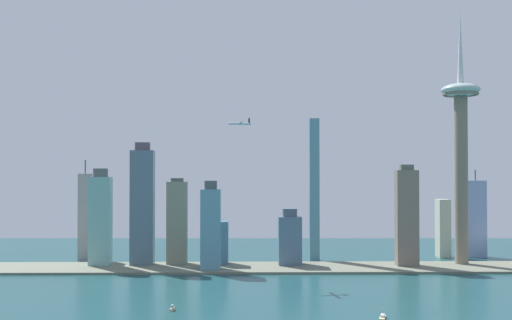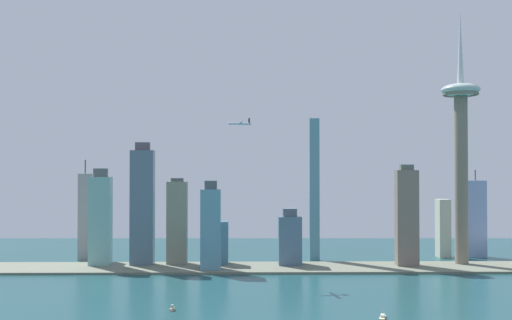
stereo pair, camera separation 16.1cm
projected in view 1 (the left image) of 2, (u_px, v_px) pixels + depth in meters
The scene contains 16 objects.
waterfront_pier at pixel (280, 268), 684.48m from camera, with size 742.93×76.93×2.56m, color slate.
observation_tower at pixel (461, 135), 709.80m from camera, with size 45.12×45.12×303.75m.
skyscraper_0 at pixel (290, 240), 701.46m from camera, with size 26.79×25.14×68.03m.
skyscraper_1 at pixel (476, 219), 781.38m from camera, with size 24.94×13.52×113.49m.
skyscraper_2 at pixel (407, 218), 694.01m from camera, with size 25.05×15.21×119.42m.
skyscraper_3 at pixel (443, 228), 778.65m from camera, with size 14.84×20.53×75.19m.
skyscraper_4 at pixel (211, 229), 667.61m from camera, with size 22.01×20.66×101.13m.
skyscraper_5 at pixel (220, 244), 706.83m from camera, with size 18.81×21.12×52.50m.
skyscraper_6 at pixel (314, 189), 748.92m from camera, with size 12.30×12.59×177.71m.
skyscraper_7 at pixel (85, 217), 755.02m from camera, with size 12.91×20.74×126.08m.
skyscraper_8 at pixel (177, 223), 707.36m from camera, with size 23.44×16.73×103.57m.
skyscraper_9 at pixel (100, 220), 697.83m from camera, with size 24.96×15.97×114.87m.
skyscraper_10 at pixel (142, 207), 701.00m from camera, with size 27.15×15.93×145.51m.
boat_2 at pixel (383, 317), 452.48m from camera, with size 8.15×14.63×8.52m.
boat_3 at pixel (172, 309), 478.18m from camera, with size 3.45×8.06×4.63m.
airplane at pixel (240, 123), 634.06m from camera, with size 24.67×26.87×7.30m.
Camera 1 is at (-37.17, -229.20, 111.03)m, focal length 42.04 mm.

